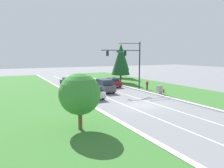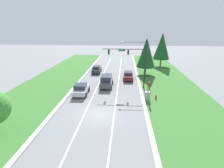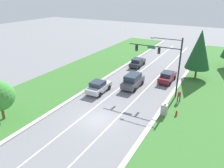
# 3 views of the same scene
# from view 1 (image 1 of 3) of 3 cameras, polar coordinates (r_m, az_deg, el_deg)

# --- Properties ---
(ground_plane) EXTENTS (160.00, 160.00, 0.00)m
(ground_plane) POSITION_cam_1_polar(r_m,az_deg,el_deg) (26.13, 7.87, -5.49)
(ground_plane) COLOR slate
(curb_strip_right) EXTENTS (0.50, 90.00, 0.15)m
(curb_strip_right) POSITION_cam_1_polar(r_m,az_deg,el_deg) (29.63, 16.93, -4.03)
(curb_strip_right) COLOR beige
(curb_strip_right) RESTS_ON ground_plane
(curb_strip_left) EXTENTS (0.50, 90.00, 0.15)m
(curb_strip_left) POSITION_cam_1_polar(r_m,az_deg,el_deg) (23.44, -3.66, -6.77)
(curb_strip_left) COLOR beige
(curb_strip_left) RESTS_ON ground_plane
(grass_verge_right) EXTENTS (10.00, 90.00, 0.08)m
(grass_verge_right) POSITION_cam_1_polar(r_m,az_deg,el_deg) (33.43, 23.47, -3.09)
(grass_verge_right) COLOR #38702D
(grass_verge_right) RESTS_ON ground_plane
(grass_verge_left) EXTENTS (10.00, 90.00, 0.08)m
(grass_verge_left) POSITION_cam_1_polar(r_m,az_deg,el_deg) (22.01, -16.46, -8.14)
(grass_verge_left) COLOR #38702D
(grass_verge_left) RESTS_ON ground_plane
(lane_stripe_inner_left) EXTENTS (0.14, 81.00, 0.01)m
(lane_stripe_inner_left) POSITION_cam_1_polar(r_m,az_deg,el_deg) (25.17, 4.48, -5.94)
(lane_stripe_inner_left) COLOR white
(lane_stripe_inner_left) RESTS_ON ground_plane
(lane_stripe_inner_right) EXTENTS (0.14, 81.00, 0.01)m
(lane_stripe_inner_right) POSITION_cam_1_polar(r_m,az_deg,el_deg) (27.17, 11.01, -5.04)
(lane_stripe_inner_right) COLOR white
(lane_stripe_inner_right) RESTS_ON ground_plane
(traffic_signal_mast) EXTENTS (7.16, 0.41, 8.05)m
(traffic_signal_mast) POSITION_cam_1_polar(r_m,az_deg,el_deg) (36.17, 4.59, 6.73)
(traffic_signal_mast) COLOR black
(traffic_signal_mast) RESTS_ON ground_plane
(charcoal_sedan) EXTENTS (2.11, 4.66, 1.59)m
(charcoal_sedan) POSITION_cam_1_polar(r_m,az_deg,el_deg) (42.52, -11.50, 0.62)
(charcoal_sedan) COLOR #28282D
(charcoal_sedan) RESTS_ON ground_plane
(graphite_suv) EXTENTS (2.16, 4.75, 2.06)m
(graphite_suv) POSITION_cam_1_polar(r_m,az_deg,el_deg) (34.63, -2.04, -0.40)
(graphite_suv) COLOR #4C4C51
(graphite_suv) RESTS_ON ground_plane
(burgundy_sedan) EXTENTS (2.02, 4.70, 1.65)m
(burgundy_sedan) POSITION_cam_1_polar(r_m,az_deg,el_deg) (40.56, 0.12, 0.47)
(burgundy_sedan) COLOR maroon
(burgundy_sedan) RESTS_ON ground_plane
(silver_sedan) EXTENTS (2.25, 4.39, 1.70)m
(silver_sedan) POSITION_cam_1_polar(r_m,az_deg,el_deg) (29.68, -5.08, -2.16)
(silver_sedan) COLOR silver
(silver_sedan) RESTS_ON ground_plane
(utility_cabinet) EXTENTS (0.70, 0.60, 1.36)m
(utility_cabinet) POSITION_cam_1_polar(r_m,az_deg,el_deg) (33.28, 12.27, -1.55)
(utility_cabinet) COLOR #9E9E99
(utility_cabinet) RESTS_ON ground_plane
(pedestrian) EXTENTS (0.43, 0.32, 1.69)m
(pedestrian) POSITION_cam_1_polar(r_m,az_deg,el_deg) (36.90, 9.17, -0.18)
(pedestrian) COLOR #42382D
(pedestrian) RESTS_ON ground_plane
(fire_hydrant) EXTENTS (0.34, 0.20, 0.70)m
(fire_hydrant) POSITION_cam_1_polar(r_m,az_deg,el_deg) (34.58, 13.37, -1.81)
(fire_hydrant) COLOR red
(fire_hydrant) RESTS_ON ground_plane
(conifer_near_right_tree) EXTENTS (4.11, 4.11, 8.63)m
(conifer_near_right_tree) POSITION_cam_1_polar(r_m,az_deg,el_deg) (55.02, 2.38, 7.07)
(conifer_near_right_tree) COLOR brown
(conifer_near_right_tree) RESTS_ON ground_plane
(oak_near_left_tree) EXTENTS (3.27, 3.27, 4.54)m
(oak_near_left_tree) POSITION_cam_1_polar(r_m,az_deg,el_deg) (17.07, -8.43, -2.60)
(oak_near_left_tree) COLOR brown
(oak_near_left_tree) RESTS_ON ground_plane
(conifer_far_right_tree) EXTENTS (3.86, 3.86, 7.96)m
(conifer_far_right_tree) POSITION_cam_1_polar(r_m,az_deg,el_deg) (45.22, 2.26, 6.35)
(conifer_far_right_tree) COLOR brown
(conifer_far_right_tree) RESTS_ON ground_plane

